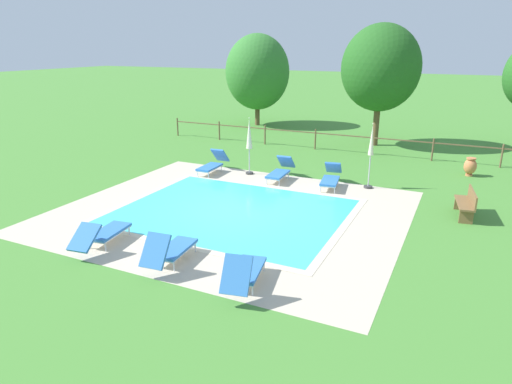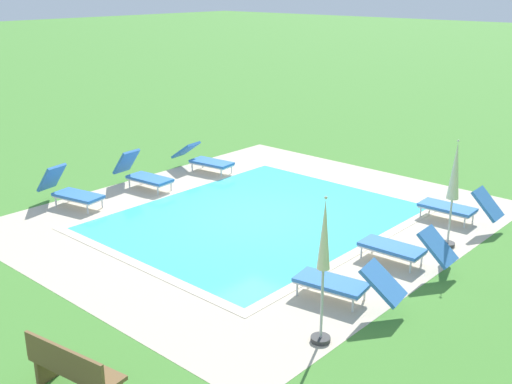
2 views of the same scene
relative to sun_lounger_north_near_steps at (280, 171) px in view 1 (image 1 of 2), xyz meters
name	(u,v)px [view 1 (image 1 of 2)]	position (x,y,z in m)	size (l,w,h in m)	color
ground_plane	(232,211)	(-0.03, -4.00, -0.38)	(160.00, 160.00, 0.00)	#478433
pool_deck_paving	(232,211)	(-0.03, -4.00, -0.38)	(10.81, 9.43, 0.01)	beige
swimming_pool_water	(232,211)	(-0.03, -4.00, -0.38)	(7.01, 5.64, 0.01)	#42CCD6
pool_coping_rim	(232,211)	(-0.03, -4.00, -0.37)	(7.49, 6.12, 0.01)	beige
sun_lounger_north_near_steps	(280,171)	(0.00, 0.00, 0.00)	(0.69, 1.97, 0.90)	#3370BC
sun_lounger_north_mid	(170,249)	(0.36, -7.92, 0.02)	(0.77, 1.89, 1.00)	#3370BC
sun_lounger_north_far	(213,164)	(-2.99, -0.23, 0.00)	(0.66, 1.93, 0.94)	#3370BC
sun_lounger_north_end	(102,233)	(-1.90, -7.83, -0.01)	(0.86, 2.07, 0.82)	#3370BC
sun_lounger_south_near_corner	(331,177)	(2.08, -0.01, -0.01)	(0.91, 2.05, 0.86)	#3370BC
sun_lounger_south_mid	(245,271)	(2.51, -8.13, 0.02)	(0.96, 1.92, 1.01)	#3370BC
patio_umbrella_closed_row_west	(249,138)	(-1.49, 0.23, 1.16)	(0.32, 0.32, 2.38)	#383838
patio_umbrella_closed_row_centre	(371,148)	(3.42, 0.43, 1.16)	(0.32, 0.32, 2.46)	#383838
wooden_bench_lawn_side	(467,203)	(6.83, -1.25, 0.08)	(0.66, 1.55, 0.87)	brown
terracotta_urn_near_fence	(470,166)	(6.84, 3.88, 0.03)	(0.50, 0.50, 0.77)	#C67547
perimeter_fence	(343,139)	(0.92, 5.92, 0.30)	(20.03, 0.08, 1.05)	brown
tree_far_west	(381,68)	(2.08, 8.26, 3.64)	(4.03, 4.03, 6.24)	brown
tree_west_mid	(257,72)	(-6.37, 11.35, 3.08)	(4.17, 4.17, 5.88)	brown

